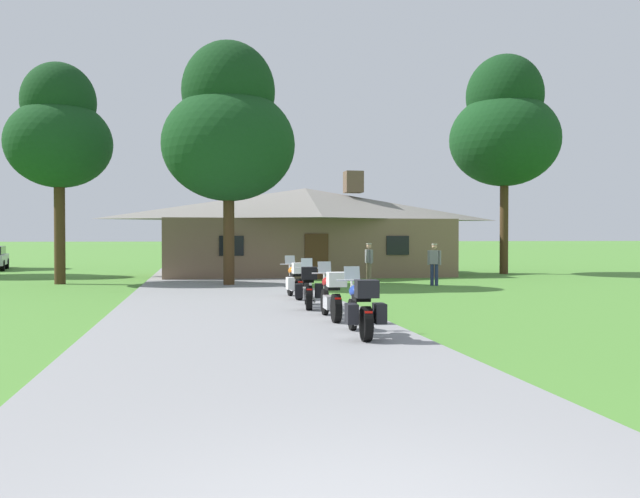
% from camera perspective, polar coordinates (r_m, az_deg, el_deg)
% --- Properties ---
extents(ground_plane, '(500.00, 500.00, 0.00)m').
position_cam_1_polar(ground_plane, '(24.02, -8.08, -3.62)').
color(ground_plane, '#4C8433').
extents(asphalt_driveway, '(6.40, 80.00, 0.06)m').
position_cam_1_polar(asphalt_driveway, '(22.02, -7.86, -3.97)').
color(asphalt_driveway, gray).
rests_on(asphalt_driveway, ground).
extents(motorcycle_blue_nearest_to_camera, '(0.78, 2.08, 1.30)m').
position_cam_1_polar(motorcycle_blue_nearest_to_camera, '(12.50, 3.60, -5.15)').
color(motorcycle_blue_nearest_to_camera, black).
rests_on(motorcycle_blue_nearest_to_camera, asphalt_driveway).
extents(motorcycle_red_second_in_row, '(0.66, 2.08, 1.30)m').
position_cam_1_polar(motorcycle_red_second_in_row, '(15.16, 1.00, -4.01)').
color(motorcycle_red_second_in_row, black).
rests_on(motorcycle_red_second_in_row, asphalt_driveway).
extents(motorcycle_green_third_in_row, '(0.88, 2.08, 1.30)m').
position_cam_1_polar(motorcycle_green_third_in_row, '(17.53, -1.02, -3.36)').
color(motorcycle_green_third_in_row, black).
rests_on(motorcycle_green_third_in_row, asphalt_driveway).
extents(motorcycle_orange_farthest_in_row, '(0.76, 2.08, 1.30)m').
position_cam_1_polar(motorcycle_orange_farthest_in_row, '(20.25, -2.10, -2.76)').
color(motorcycle_orange_farthest_in_row, black).
rests_on(motorcycle_orange_farthest_in_row, asphalt_driveway).
extents(stone_lodge, '(14.75, 6.68, 5.32)m').
position_cam_1_polar(stone_lodge, '(33.44, -1.26, 1.61)').
color(stone_lodge, brown).
rests_on(stone_lodge, ground).
extents(bystander_gray_shirt_near_lodge, '(0.48, 0.38, 1.69)m').
position_cam_1_polar(bystander_gray_shirt_near_lodge, '(26.75, 9.87, -1.11)').
color(bystander_gray_shirt_near_lodge, navy).
rests_on(bystander_gray_shirt_near_lodge, ground).
extents(bystander_gray_shirt_beside_signpost, '(0.27, 0.54, 1.69)m').
position_cam_1_polar(bystander_gray_shirt_beside_signpost, '(27.89, 4.26, -1.01)').
color(bystander_gray_shirt_beside_signpost, '#75664C').
rests_on(bystander_gray_shirt_beside_signpost, ground).
extents(tree_left_near, '(4.30, 4.30, 9.14)m').
position_cam_1_polar(tree_left_near, '(29.58, -21.68, 9.42)').
color(tree_left_near, '#422D19').
rests_on(tree_left_near, ground).
extents(tree_by_lodge_front, '(5.25, 5.25, 9.67)m').
position_cam_1_polar(tree_by_lodge_front, '(26.63, -7.92, 10.25)').
color(tree_by_lodge_front, '#422D19').
rests_on(tree_by_lodge_front, ground).
extents(tree_right_of_lodge, '(5.74, 5.74, 11.52)m').
position_cam_1_polar(tree_right_of_lodge, '(36.47, 15.69, 10.15)').
color(tree_right_of_lodge, '#422D19').
rests_on(tree_right_of_lodge, ground).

